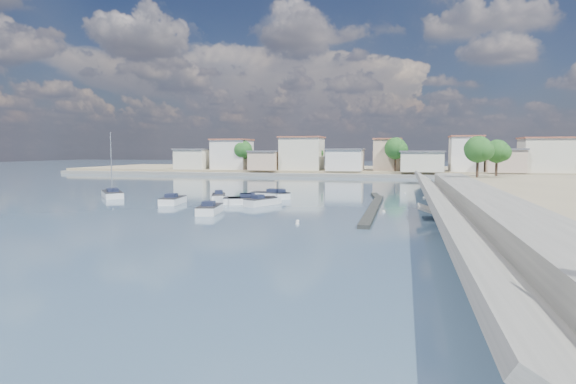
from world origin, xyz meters
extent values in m
plane|color=#2A4155|center=(0.00, 40.00, 0.00)|extent=(400.00, 400.00, 0.00)
cube|color=slate|center=(18.50, 13.00, 0.90)|extent=(5.00, 90.00, 1.80)
cube|color=slate|center=(14.15, 13.00, 0.90)|extent=(4.17, 90.00, 2.86)
cube|color=slate|center=(14.00, 4.00, 0.40)|extent=(5.31, 3.50, 1.94)
cube|color=black|center=(7.00, 10.00, 0.17)|extent=(1.00, 26.00, 0.35)
cube|color=black|center=(6.50, 24.00, 0.15)|extent=(2.00, 8.05, 0.30)
cube|color=gray|center=(0.00, 92.00, 0.70)|extent=(160.00, 40.00, 1.40)
cube|color=slate|center=(0.00, 71.00, 0.40)|extent=(160.00, 2.50, 0.80)
cube|color=beige|center=(-44.00, 76.00, 3.90)|extent=(8.00, 8.00, 5.00)
cube|color=#595960|center=(-44.00, 76.00, 6.58)|extent=(8.48, 8.48, 0.35)
cube|color=silver|center=(-34.00, 78.00, 5.15)|extent=(9.00, 9.00, 7.50)
cube|color=#99513D|center=(-34.00, 78.00, 9.08)|extent=(9.54, 9.54, 0.35)
cube|color=#D5B392|center=(-24.00, 75.00, 3.65)|extent=(7.00, 8.00, 4.50)
cube|color=#595960|center=(-24.00, 75.00, 6.08)|extent=(7.42, 8.48, 0.35)
cube|color=beige|center=(-15.00, 77.00, 5.40)|extent=(10.00, 9.00, 8.00)
cube|color=#99513D|center=(-15.00, 77.00, 9.58)|extent=(10.60, 9.54, 0.35)
cube|color=silver|center=(-4.00, 76.00, 3.90)|extent=(8.50, 8.50, 5.00)
cube|color=#595960|center=(-4.00, 76.00, 6.58)|extent=(9.01, 9.01, 0.35)
cube|color=#D5B392|center=(6.00, 79.00, 5.15)|extent=(6.50, 7.50, 7.50)
cube|color=#99513D|center=(6.00, 79.00, 9.08)|extent=(6.89, 7.95, 0.35)
cube|color=beige|center=(14.00, 75.00, 3.65)|extent=(9.50, 9.00, 4.50)
cube|color=#595960|center=(14.00, 75.00, 6.08)|extent=(10.07, 9.54, 0.35)
cube|color=silver|center=(24.00, 78.00, 5.40)|extent=(7.00, 8.00, 8.00)
cube|color=#99513D|center=(24.00, 78.00, 9.58)|extent=(7.42, 8.48, 0.35)
cube|color=#D5B392|center=(32.00, 76.00, 3.90)|extent=(8.00, 9.00, 5.00)
cube|color=#595960|center=(32.00, 76.00, 6.58)|extent=(8.48, 9.54, 0.35)
cube|color=beige|center=(41.00, 77.00, 5.15)|extent=(10.50, 8.50, 7.50)
cube|color=#99513D|center=(41.00, 77.00, 9.08)|extent=(11.13, 9.01, 0.35)
cylinder|color=#38281E|center=(-30.00, 75.00, 3.09)|extent=(0.44, 0.44, 3.38)
sphere|color=#1D551C|center=(-30.00, 75.00, 6.43)|extent=(4.80, 4.80, 4.80)
sphere|color=#1D551C|center=(-29.10, 74.40, 6.20)|extent=(3.60, 3.60, 3.60)
sphere|color=#1D551C|center=(-30.75, 75.45, 6.58)|extent=(3.30, 3.30, 3.30)
cylinder|color=#38281E|center=(-12.00, 78.00, 2.86)|extent=(0.44, 0.44, 2.93)
sphere|color=#1D551C|center=(-12.00, 78.00, 5.75)|extent=(4.16, 4.16, 4.16)
sphere|color=#1D551C|center=(-11.22, 77.48, 5.56)|extent=(3.12, 3.12, 3.12)
sphere|color=#1D551C|center=(-12.65, 78.39, 5.88)|extent=(2.86, 2.86, 2.86)
cylinder|color=#38281E|center=(8.00, 74.00, 3.20)|extent=(0.44, 0.44, 3.60)
sphere|color=#1D551C|center=(8.00, 74.00, 6.76)|extent=(5.12, 5.12, 5.12)
sphere|color=#1D551C|center=(8.96, 73.36, 6.52)|extent=(3.84, 3.84, 3.84)
sphere|color=#1D551C|center=(7.20, 74.48, 6.92)|extent=(3.52, 3.52, 3.52)
cylinder|color=#38281E|center=(24.00, 77.00, 2.97)|extent=(0.44, 0.44, 3.15)
sphere|color=#1D551C|center=(24.00, 77.00, 6.09)|extent=(4.48, 4.48, 4.48)
sphere|color=#1D551C|center=(24.84, 76.44, 5.88)|extent=(3.36, 3.36, 3.36)
sphere|color=#1D551C|center=(23.30, 77.42, 6.23)|extent=(3.08, 3.08, 3.08)
cylinder|color=#38281E|center=(40.00, 76.00, 2.75)|extent=(0.44, 0.44, 2.70)
sphere|color=#1D551C|center=(40.00, 76.00, 5.42)|extent=(3.84, 3.84, 3.84)
sphere|color=#1D551C|center=(40.72, 75.52, 5.24)|extent=(2.88, 2.88, 2.88)
sphere|color=#1D551C|center=(39.40, 76.36, 5.54)|extent=(2.64, 2.64, 2.64)
cylinder|color=#38281E|center=(22.00, 44.00, 3.38)|extent=(0.44, 0.44, 3.15)
sphere|color=#1D551C|center=(22.00, 44.00, 6.49)|extent=(4.48, 4.48, 4.48)
sphere|color=#1D551C|center=(22.84, 43.44, 6.28)|extent=(3.36, 3.36, 3.36)
sphere|color=#1D551C|center=(21.30, 44.42, 6.63)|extent=(3.08, 3.08, 3.08)
cylinder|color=#38281E|center=(26.00, 50.00, 3.26)|extent=(0.44, 0.44, 2.93)
sphere|color=#1D551C|center=(26.00, 50.00, 6.15)|extent=(4.16, 4.16, 4.16)
sphere|color=#1D551C|center=(26.78, 49.48, 5.96)|extent=(3.12, 3.12, 3.12)
sphere|color=#1D551C|center=(25.35, 50.39, 6.29)|extent=(2.86, 2.86, 2.86)
cube|color=white|center=(-8.91, 3.27, 0.30)|extent=(2.60, 4.93, 1.00)
cube|color=white|center=(-9.25, 5.26, 0.30)|extent=(1.81, 1.81, 1.00)
cube|color=#262628|center=(-8.91, 3.27, 0.80)|extent=(2.64, 4.93, 0.08)
cube|color=#1F2640|center=(-8.83, 2.81, 1.04)|extent=(1.36, 1.58, 0.48)
cube|color=white|center=(-5.96, 11.09, 0.30)|extent=(3.21, 4.37, 1.00)
cube|color=white|center=(-5.22, 12.66, 0.30)|extent=(1.49, 1.49, 1.00)
cube|color=#262628|center=(-5.96, 11.09, 0.80)|extent=(3.24, 4.38, 0.08)
cube|color=#1F2640|center=(-6.13, 10.72, 1.04)|extent=(1.44, 1.53, 0.48)
cube|color=white|center=(-7.08, 19.27, 0.30)|extent=(5.41, 3.01, 1.00)
cube|color=white|center=(-9.23, 19.75, 0.30)|extent=(1.89, 1.89, 1.00)
cube|color=#262628|center=(-7.08, 19.27, 0.80)|extent=(5.42, 3.05, 0.08)
cube|color=#1F2640|center=(-6.58, 19.16, 1.04)|extent=(1.76, 1.51, 0.48)
cube|color=white|center=(-8.39, 11.75, 0.30)|extent=(4.72, 3.08, 1.00)
cube|color=white|center=(-10.16, 11.16, 0.30)|extent=(1.70, 1.70, 1.00)
cube|color=#262628|center=(-8.39, 11.75, 0.80)|extent=(4.73, 3.11, 0.08)
cube|color=#1F2640|center=(-7.98, 11.89, 1.04)|extent=(1.60, 1.47, 0.48)
cube|color=white|center=(-16.54, 10.24, 0.30)|extent=(2.61, 5.06, 1.00)
cube|color=white|center=(-16.85, 12.29, 0.30)|extent=(1.89, 1.89, 1.00)
cube|color=#262628|center=(-16.54, 10.24, 0.80)|extent=(2.65, 5.07, 0.08)
cube|color=#1F2640|center=(-16.47, 9.76, 1.04)|extent=(1.39, 1.61, 0.48)
cube|color=white|center=(-5.88, 19.66, 0.30)|extent=(3.68, 4.63, 1.00)
cube|color=white|center=(-6.81, 21.27, 0.30)|extent=(1.50, 1.50, 1.00)
cube|color=#262628|center=(-5.88, 19.66, 0.80)|extent=(3.71, 4.65, 0.08)
cube|color=#1F2640|center=(-5.67, 19.29, 1.04)|extent=(1.58, 1.67, 0.48)
cube|color=white|center=(-12.68, 15.09, 0.30)|extent=(3.06, 4.59, 1.00)
cube|color=white|center=(-12.01, 13.36, 0.30)|extent=(1.51, 1.51, 1.00)
cube|color=#262628|center=(-12.68, 15.09, 0.80)|extent=(3.10, 4.61, 0.08)
cube|color=#1F2640|center=(-12.83, 15.49, 1.04)|extent=(1.40, 1.57, 0.48)
cube|color=white|center=(-7.35, 12.41, 0.30)|extent=(6.09, 4.41, 1.00)
cube|color=white|center=(-5.14, 13.44, 0.30)|extent=(2.02, 2.02, 1.00)
cube|color=#262628|center=(-7.35, 12.41, 0.80)|extent=(6.11, 4.45, 0.08)
cube|color=#1F2640|center=(-7.86, 12.17, 1.04)|extent=(2.13, 1.97, 0.48)
cube|color=white|center=(-28.23, 15.59, 0.30)|extent=(5.92, 6.50, 1.00)
cube|color=white|center=(-30.09, 17.83, 0.30)|extent=(1.70, 1.70, 1.00)
cube|color=#262628|center=(-28.23, 15.59, 0.80)|extent=(5.95, 6.52, 0.08)
cube|color=#1F2640|center=(-27.81, 15.08, 1.04)|extent=(2.32, 2.40, 0.48)
cylinder|color=silver|center=(-28.23, 15.59, 4.80)|extent=(0.12, 0.12, 8.00)
cylinder|color=silver|center=(-27.47, 14.67, 1.50)|extent=(1.59, 1.90, 0.08)
sphere|color=white|center=(0.99, -0.38, 0.05)|extent=(0.34, 0.34, 0.34)
sphere|color=white|center=(8.14, 8.15, 0.05)|extent=(0.34, 0.34, 0.34)
sphere|color=white|center=(1.31, -1.89, 0.05)|extent=(0.34, 0.34, 0.34)
sphere|color=white|center=(12.74, 24.38, 0.05)|extent=(0.34, 0.34, 0.34)
sphere|color=white|center=(-6.00, 26.19, 0.05)|extent=(0.34, 0.34, 0.34)
sphere|color=white|center=(10.30, 29.86, 0.05)|extent=(0.34, 0.34, 0.34)
camera|label=1|loc=(10.12, -41.67, 6.38)|focal=30.00mm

